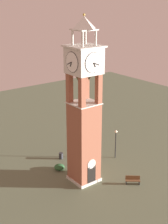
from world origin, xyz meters
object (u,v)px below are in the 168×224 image
Objects in this scene: clock_tower at (84,116)px; park_bench at (133,180)px; lamp_post at (116,139)px; trash_bin at (61,156)px.

clock_tower is 9.03m from park_bench.
clock_tower is 4.76× the size of lamp_post.
trash_bin is at bearing 82.89° from clock_tower.
lamp_post reaches higher than trash_bin.
park_bench reaches higher than trash_bin.
lamp_post is 7.33m from trash_bin.
lamp_post is at bearing -34.98° from trash_bin.
clock_tower is 8.35m from lamp_post.
trash_bin is (-2.99, 9.77, -0.08)m from park_bench.
clock_tower reaches higher than park_bench.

